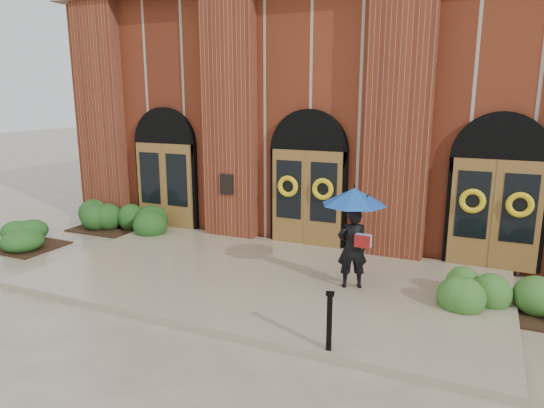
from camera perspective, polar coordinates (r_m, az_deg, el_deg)
The scene contains 8 objects.
ground at distance 10.72m, azimuth -1.05°, elevation -9.42°, with size 90.00×90.00×0.00m, color tan.
landing at distance 10.82m, azimuth -0.71°, elevation -8.78°, with size 10.00×5.30×0.15m, color tan.
church_building at distance 18.29m, azimuth 10.79°, elevation 10.78°, with size 16.20×12.53×7.00m.
man_with_umbrella at distance 9.87m, azimuth 9.57°, elevation -1.72°, with size 1.73×1.73×2.09m.
metal_post at distance 7.72m, azimuth 6.77°, elevation -13.39°, with size 0.15×0.15×0.95m.
hedge_wall_left at distance 15.27m, azimuth -17.26°, elevation -1.74°, with size 2.99×1.20×0.77m, color #1E4A18.
hedge_wall_right at distance 10.32m, azimuth 28.14°, elevation -9.80°, with size 2.73×1.09×0.70m, color #305E21.
hedge_front_left at distance 14.74m, azimuth -26.97°, elevation -3.50°, with size 1.58×1.35×0.56m, color #204E1A.
Camera 1 is at (4.20, -9.01, 4.03)m, focal length 32.00 mm.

